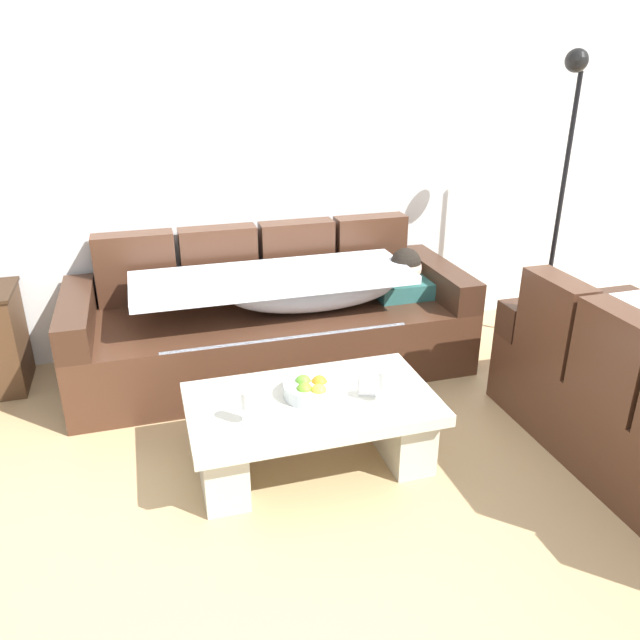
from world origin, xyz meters
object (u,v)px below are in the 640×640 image
object	(u,v)px
fruit_bowl	(312,389)
floor_lamp	(561,186)
coffee_table	(312,423)
open_magazine	(387,386)
wine_glass_near_left	(248,401)
wine_glass_near_right	(385,380)
couch_along_wall	(278,321)

from	to	relation	value
fruit_bowl	floor_lamp	bearing A→B (deg)	25.50
coffee_table	open_magazine	xyz separation A→B (m)	(0.39, -0.00, 0.15)
fruit_bowl	coffee_table	bearing A→B (deg)	-110.19
fruit_bowl	wine_glass_near_left	distance (m)	0.38
wine_glass_near_left	wine_glass_near_right	bearing A→B (deg)	0.37
coffee_table	wine_glass_near_left	xyz separation A→B (m)	(-0.33, -0.13, 0.26)
couch_along_wall	fruit_bowl	xyz separation A→B (m)	(-0.07, -1.07, 0.09)
couch_along_wall	coffee_table	world-z (taller)	couch_along_wall
wine_glass_near_left	floor_lamp	xyz separation A→B (m)	(2.31, 1.09, 0.62)
couch_along_wall	wine_glass_near_right	size ratio (longest dim) A/B	15.03
open_magazine	coffee_table	bearing A→B (deg)	-157.39
coffee_table	wine_glass_near_right	distance (m)	0.43
open_magazine	wine_glass_near_right	bearing A→B (deg)	-96.12
couch_along_wall	open_magazine	world-z (taller)	couch_along_wall
couch_along_wall	floor_lamp	size ratio (longest dim) A/B	1.28
fruit_bowl	open_magazine	xyz separation A→B (m)	(0.39, -0.02, -0.04)
floor_lamp	wine_glass_near_right	bearing A→B (deg)	-146.68
wine_glass_near_left	floor_lamp	distance (m)	2.63
couch_along_wall	coffee_table	xyz separation A→B (m)	(-0.08, -1.09, -0.09)
wine_glass_near_right	couch_along_wall	bearing A→B (deg)	101.35
fruit_bowl	floor_lamp	distance (m)	2.29
coffee_table	wine_glass_near_right	xyz separation A→B (m)	(0.32, -0.13, 0.26)
open_magazine	wine_glass_near_left	bearing A→B (deg)	-147.11
couch_along_wall	open_magazine	xyz separation A→B (m)	(0.31, -1.09, 0.06)
coffee_table	open_magazine	bearing A→B (deg)	-0.08
wine_glass_near_right	wine_glass_near_left	bearing A→B (deg)	-179.63
wine_glass_near_left	wine_glass_near_right	size ratio (longest dim) A/B	1.00
coffee_table	floor_lamp	size ratio (longest dim) A/B	0.62
wine_glass_near_left	floor_lamp	bearing A→B (deg)	25.33
wine_glass_near_left	fruit_bowl	bearing A→B (deg)	24.33
wine_glass_near_left	wine_glass_near_right	xyz separation A→B (m)	(0.65, 0.00, 0.00)
wine_glass_near_left	floor_lamp	world-z (taller)	floor_lamp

